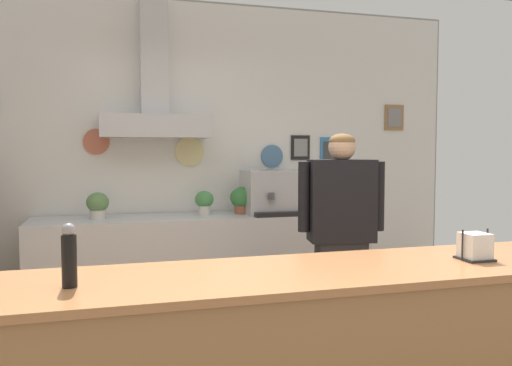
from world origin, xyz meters
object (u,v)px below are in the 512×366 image
potted_oregano (308,200)px  pepper_grinder (69,256)px  potted_thyme (204,201)px  potted_sage (242,199)px  espresso_machine (276,192)px  shop_worker (341,241)px  napkin_holder (475,247)px  potted_basil (98,204)px

potted_oregano → pepper_grinder: 3.29m
potted_thyme → pepper_grinder: 2.85m
potted_oregano → pepper_grinder: bearing=-126.0°
potted_oregano → potted_sage: bearing=176.1°
espresso_machine → potted_thyme: espresso_machine is taller
potted_thyme → potted_sage: 0.35m
shop_worker → potted_sage: (-0.37, 1.33, 0.18)m
pepper_grinder → napkin_holder: bearing=-0.2°
shop_worker → potted_thyme: bearing=-51.0°
potted_oregano → napkin_holder: (-0.29, -2.66, 0.05)m
potted_oregano → napkin_holder: size_ratio=1.57×
espresso_machine → napkin_holder: (0.03, -2.65, -0.03)m
pepper_grinder → shop_worker: bearing=39.4°
potted_thyme → potted_basil: 0.91m
potted_thyme → pepper_grinder: pepper_grinder is taller
shop_worker → potted_oregano: bearing=-91.1°
espresso_machine → napkin_holder: 2.65m
potted_basil → pepper_grinder: (-0.04, -2.67, 0.09)m
potted_thyme → pepper_grinder: size_ratio=0.97×
napkin_holder → potted_basil: bearing=121.0°
shop_worker → potted_basil: size_ratio=7.07×
shop_worker → potted_sage: size_ratio=6.52×
potted_basil → potted_thyme: bearing=1.3°
potted_thyme → potted_basil: bearing=-178.7°
potted_oregano → potted_thyme: 0.98m
shop_worker → potted_thyme: shop_worker is taller
potted_thyme → napkin_holder: napkin_holder is taller
potted_oregano → potted_sage: 0.63m
espresso_machine → potted_thyme: bearing=176.0°
potted_sage → napkin_holder: potted_sage is taller
shop_worker → napkin_holder: 1.39m
shop_worker → napkin_holder: size_ratio=11.88×
espresso_machine → potted_oregano: espresso_machine is taller
potted_thyme → shop_worker: bearing=-61.4°
espresso_machine → potted_oregano: 0.33m
espresso_machine → pepper_grinder: 3.09m
potted_oregano → potted_basil: 1.89m
shop_worker → potted_basil: (-1.63, 1.29, 0.17)m
potted_oregano → pepper_grinder: (-1.93, -2.66, 0.10)m
potted_thyme → potted_basil: potted_basil is taller
potted_oregano → potted_thyme: bearing=178.2°
potted_thyme → espresso_machine: bearing=-4.0°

